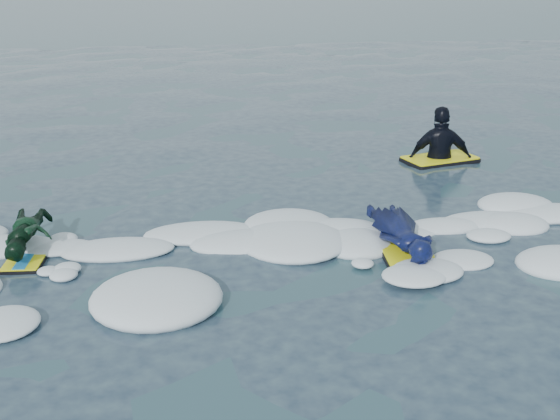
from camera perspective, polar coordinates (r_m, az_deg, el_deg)
The scene contains 5 objects.
ground at distance 6.81m, azimuth -0.40°, elevation -7.10°, with size 120.00×120.00×0.00m, color #1A3540.
foam_band at distance 7.74m, azimuth -1.45°, elevation -3.68°, with size 12.00×3.10×0.30m, color white, non-canonical shape.
prone_woman_unit at distance 7.88m, azimuth 9.93°, elevation -2.01°, with size 0.63×1.52×0.38m.
prone_child_unit at distance 8.15m, azimuth -19.77°, elevation -2.07°, with size 0.58×1.12×0.42m.
waiting_rider_unit at distance 11.55m, azimuth 12.85°, elevation 3.93°, with size 1.30×0.93×1.75m.
Camera 1 is at (-0.82, -6.02, 3.08)m, focal length 45.00 mm.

